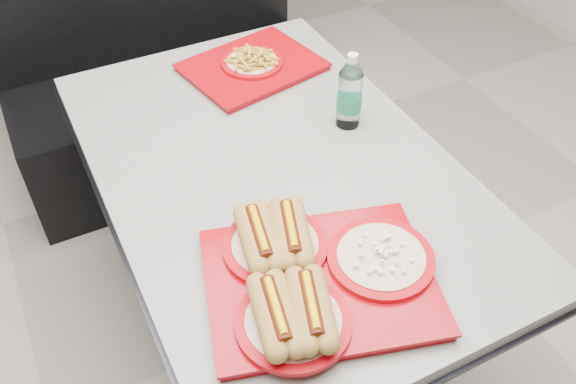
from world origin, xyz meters
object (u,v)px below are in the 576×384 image
booth_bench (164,77)px  water_bottle (350,95)px  tray_near (311,276)px  tray_far (252,64)px  diner_table (276,208)px

booth_bench → water_bottle: size_ratio=5.88×
tray_near → tray_far: tray_near is taller
diner_table → tray_far: tray_far is taller
booth_bench → tray_near: size_ratio=2.31×
diner_table → tray_near: (-0.11, -0.41, 0.20)m
booth_bench → tray_near: 1.55m
tray_near → water_bottle: bearing=51.3°
diner_table → tray_far: bearing=72.9°
water_bottle → tray_far: bearing=108.3°
diner_table → water_bottle: bearing=14.7°
diner_table → booth_bench: (0.00, 1.09, -0.18)m
diner_table → booth_bench: 1.11m
diner_table → booth_bench: size_ratio=1.05×
tray_near → water_bottle: water_bottle is taller
diner_table → water_bottle: 0.38m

